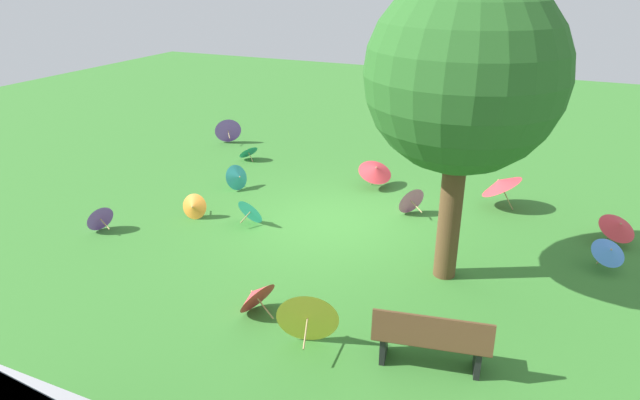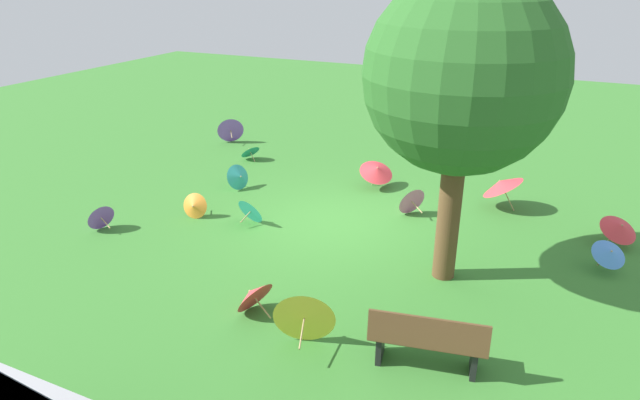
% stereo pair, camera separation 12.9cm
% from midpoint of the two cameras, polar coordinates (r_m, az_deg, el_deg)
% --- Properties ---
extents(ground, '(40.00, 40.00, 0.00)m').
position_cam_midpoint_polar(ground, '(11.88, 2.12, -2.49)').
color(ground, '#387A2D').
extents(park_bench, '(1.66, 0.76, 0.90)m').
position_cam_midpoint_polar(park_bench, '(7.81, 11.60, -14.15)').
color(park_bench, brown).
rests_on(park_bench, ground).
extents(shade_tree, '(3.17, 3.17, 5.18)m').
position_cam_midpoint_polar(shade_tree, '(8.99, 15.10, 12.31)').
color(shade_tree, brown).
rests_on(shade_tree, ground).
extents(parasol_teal_0, '(0.71, 0.72, 0.65)m').
position_cam_midpoint_polar(parasol_teal_0, '(13.75, -8.16, 2.41)').
color(parasol_teal_0, tan).
rests_on(parasol_teal_0, ground).
extents(parasol_teal_1, '(0.71, 0.60, 0.62)m').
position_cam_midpoint_polar(parasol_teal_1, '(11.85, -6.84, -1.06)').
color(parasol_teal_1, tan).
rests_on(parasol_teal_1, ground).
extents(parasol_purple_0, '(0.88, 0.81, 0.83)m').
position_cam_midpoint_polar(parasol_purple_0, '(17.63, -9.13, 7.30)').
color(parasol_purple_0, tan).
rests_on(parasol_purple_0, ground).
extents(parasol_red_1, '(0.92, 0.96, 0.92)m').
position_cam_midpoint_polar(parasol_red_1, '(13.09, 18.65, 1.57)').
color(parasol_red_1, tan).
rests_on(parasol_red_1, ground).
extents(parasol_yellow_0, '(0.98, 0.90, 0.93)m').
position_cam_midpoint_polar(parasol_yellow_0, '(8.14, -1.14, -11.88)').
color(parasol_yellow_0, tan).
rests_on(parasol_yellow_0, ground).
extents(parasol_red_2, '(1.01, 1.00, 0.66)m').
position_cam_midpoint_polar(parasol_red_2, '(12.29, 29.07, -2.55)').
color(parasol_red_2, tan).
rests_on(parasol_red_2, ground).
extents(parasol_red_3, '(1.18, 1.18, 0.74)m').
position_cam_midpoint_polar(parasol_red_3, '(13.69, 6.21, 3.11)').
color(parasol_red_3, tan).
rests_on(parasol_red_3, ground).
extents(parasol_teal_2, '(0.67, 0.72, 0.50)m').
position_cam_midpoint_polar(parasol_teal_2, '(15.89, -7.11, 5.10)').
color(parasol_teal_2, tan).
rests_on(parasol_teal_2, ground).
extents(parasol_pink_0, '(0.70, 0.72, 0.67)m').
position_cam_midpoint_polar(parasol_pink_0, '(12.39, 9.69, 0.00)').
color(parasol_pink_0, tan).
rests_on(parasol_pink_0, ground).
extents(parasol_purple_5, '(0.61, 0.64, 0.58)m').
position_cam_midpoint_polar(parasol_purple_5, '(12.39, -21.68, -1.63)').
color(parasol_purple_5, tan).
rests_on(parasol_purple_5, ground).
extents(parasol_orange_3, '(0.61, 0.60, 0.58)m').
position_cam_midpoint_polar(parasol_orange_3, '(12.33, -12.72, -0.62)').
color(parasol_orange_3, tan).
rests_on(parasol_orange_3, ground).
extents(parasol_red_4, '(0.74, 0.80, 0.65)m').
position_cam_midpoint_polar(parasol_red_4, '(8.89, -6.65, -9.77)').
color(parasol_red_4, tan).
rests_on(parasol_red_4, ground).
extents(parasol_blue_1, '(0.82, 0.81, 0.62)m').
position_cam_midpoint_polar(parasol_blue_1, '(11.19, 28.28, -4.89)').
color(parasol_blue_1, tan).
rests_on(parasol_blue_1, ground).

